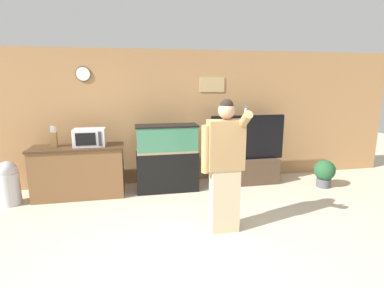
# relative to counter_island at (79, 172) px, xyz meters

# --- Properties ---
(ground_plane) EXTENTS (18.00, 18.00, 0.00)m
(ground_plane) POSITION_rel_counter_island_xyz_m (1.50, -2.20, -0.46)
(ground_plane) COLOR beige
(wall_back_paneled) EXTENTS (10.00, 0.08, 2.60)m
(wall_back_paneled) POSITION_rel_counter_island_xyz_m (1.50, 0.55, 0.85)
(wall_back_paneled) COLOR #A87A4C
(wall_back_paneled) RESTS_ON ground_plane
(counter_island) EXTENTS (1.55, 0.58, 0.91)m
(counter_island) POSITION_rel_counter_island_xyz_m (0.00, 0.00, 0.00)
(counter_island) COLOR brown
(counter_island) RESTS_ON ground_plane
(microwave) EXTENTS (0.53, 0.34, 0.30)m
(microwave) POSITION_rel_counter_island_xyz_m (0.21, 0.01, 0.60)
(microwave) COLOR silver
(microwave) RESTS_ON counter_island
(knife_block) EXTENTS (0.10, 0.12, 0.36)m
(knife_block) POSITION_rel_counter_island_xyz_m (-0.38, 0.06, 0.59)
(knife_block) COLOR brown
(knife_block) RESTS_ON counter_island
(aquarium_on_stand) EXTENTS (1.12, 0.44, 1.24)m
(aquarium_on_stand) POSITION_rel_counter_island_xyz_m (1.56, 0.01, 0.16)
(aquarium_on_stand) COLOR black
(aquarium_on_stand) RESTS_ON ground_plane
(tv_on_stand) EXTENTS (1.49, 0.40, 1.37)m
(tv_on_stand) POSITION_rel_counter_island_xyz_m (3.15, 0.08, -0.05)
(tv_on_stand) COLOR #4C3828
(tv_on_stand) RESTS_ON ground_plane
(person_standing) EXTENTS (0.57, 0.43, 1.80)m
(person_standing) POSITION_rel_counter_island_xyz_m (2.13, -1.69, 0.48)
(person_standing) COLOR #BCAD89
(person_standing) RESTS_ON ground_plane
(potted_plant) EXTENTS (0.40, 0.40, 0.53)m
(potted_plant) POSITION_rel_counter_island_xyz_m (4.55, -0.40, -0.16)
(potted_plant) COLOR #4C4C51
(potted_plant) RESTS_ON ground_plane
(trash_bin) EXTENTS (0.33, 0.33, 0.74)m
(trash_bin) POSITION_rel_counter_island_xyz_m (-1.08, -0.15, -0.08)
(trash_bin) COLOR #B7B7BC
(trash_bin) RESTS_ON ground_plane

